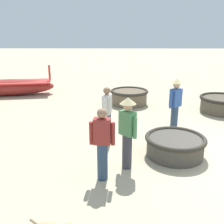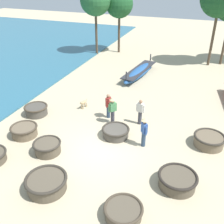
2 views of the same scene
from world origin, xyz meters
TOP-DOWN VIEW (x-y plane):
  - coracle_upturned at (4.04, -1.17)m, footprint 1.68×1.68m
  - coracle_front_right at (0.35, 1.44)m, footprint 1.52×1.52m
  - coracle_nearest at (5.16, 2.32)m, footprint 1.61×1.61m
  - long_boat_white_hull at (6.73, 8.04)m, footprint 1.81×4.36m
  - fisherman_crouching at (-0.28, 2.67)m, footprint 0.41×0.40m
  - fisherman_hauling at (1.24, 3.17)m, footprint 0.52×0.27m
  - fisherman_standing_left at (-0.76, 3.21)m, footprint 0.25×0.53m
  - fisherman_by_coracle at (1.99, 1.11)m, footprint 0.39×0.43m

SIDE VIEW (x-z plane):
  - coracle_front_right at x=0.35m, z-range 0.02..0.54m
  - coracle_upturned at x=4.04m, z-range 0.03..0.63m
  - coracle_nearest at x=5.16m, z-range 0.03..0.64m
  - long_boat_white_hull at x=6.73m, z-range -0.30..1.11m
  - fisherman_hauling at x=1.24m, z-range 0.05..1.62m
  - fisherman_standing_left at x=-0.76m, z-range 0.05..1.62m
  - fisherman_crouching at x=-0.28m, z-range 0.12..1.79m
  - fisherman_by_coracle at x=1.99m, z-range 0.12..1.79m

